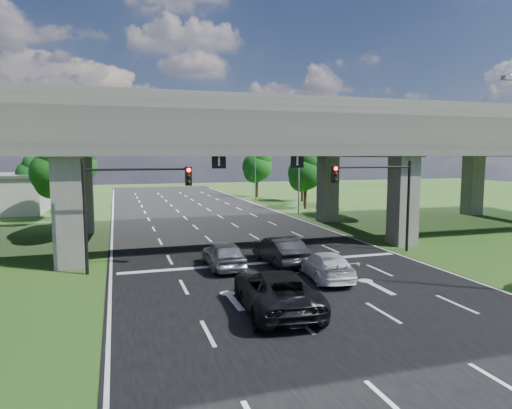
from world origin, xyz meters
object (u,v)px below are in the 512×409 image
signal_left (127,196)px  car_silver (224,254)px  streetlight_beyond (253,158)px  signal_right (380,189)px  streetlight_far (296,160)px  car_trailing (276,291)px  car_dark (280,250)px  car_white (326,266)px

signal_left → car_silver: bearing=-10.5°
streetlight_beyond → signal_right: bearing=-93.6°
streetlight_far → car_trailing: 31.42m
signal_left → car_silver: size_ratio=1.30×
streetlight_beyond → car_dark: bearing=-104.3°
streetlight_far → car_silver: size_ratio=2.17×
signal_right → car_trailing: 13.53m
signal_left → car_dark: bearing=-6.4°
signal_right → streetlight_beyond: size_ratio=0.60×
streetlight_beyond → car_trailing: (-12.35, -44.46, -4.98)m
streetlight_far → car_dark: (-9.46, -21.00, -5.00)m
car_dark → signal_right: bearing=-174.8°
streetlight_beyond → car_silver: bearing=-109.1°
car_trailing → car_silver: bearing=-81.4°
streetlight_beyond → car_silver: streetlight_beyond is taller
signal_right → car_silver: size_ratio=1.30×
signal_left → streetlight_far: streetlight_far is taller
signal_right → streetlight_far: 20.25m
signal_right → car_silver: 11.10m
streetlight_far → signal_right: bearing=-96.5°
signal_left → car_trailing: 10.61m
car_silver → car_dark: car_dark is taller
signal_left → car_white: size_ratio=1.26×
signal_right → car_silver: (-10.54, -0.94, -3.37)m
streetlight_beyond → car_white: bearing=-101.5°
car_silver → car_dark: bearing=-179.7°
streetlight_far → car_white: size_ratio=2.11×
streetlight_far → streetlight_beyond: bearing=90.0°
streetlight_far → car_trailing: size_ratio=1.67×
signal_right → car_white: (-6.02, -4.63, -3.47)m
car_silver → streetlight_beyond: bearing=-108.8°
car_dark → car_white: size_ratio=1.04×
car_silver → car_dark: size_ratio=0.93×
car_silver → signal_right: bearing=-174.6°
car_trailing → signal_right: bearing=-135.2°
signal_left → car_white: (9.62, -4.63, -3.47)m
signal_right → signal_left: 15.65m
signal_left → car_trailing: signal_left is taller
car_white → streetlight_far: bearing=-103.0°
signal_left → streetlight_beyond: bearing=63.6°
car_trailing → car_white: bearing=-132.0°
car_white → car_trailing: (-4.05, -3.77, 0.14)m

